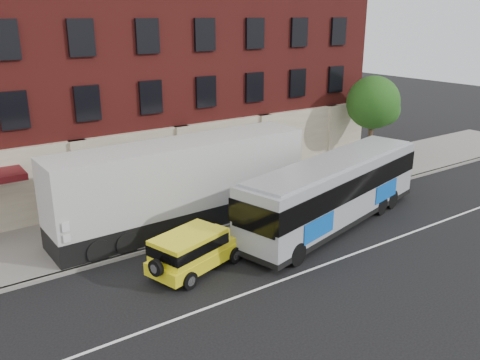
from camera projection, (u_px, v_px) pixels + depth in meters
ground at (321, 274)px, 20.89m from camera, size 120.00×120.00×0.00m
sidewalk at (208, 207)px, 27.89m from camera, size 60.00×6.00×0.15m
kerb at (239, 225)px, 25.55m from camera, size 60.00×0.25×0.15m
lane_line at (313, 269)px, 21.28m from camera, size 60.00×0.12×0.01m
building at (140, 59)px, 31.72m from camera, size 30.00×12.10×15.00m
sign_pole at (67, 240)px, 20.63m from camera, size 0.30×0.20×2.50m
street_tree at (374, 105)px, 34.25m from camera, size 3.60×3.60×6.20m
city_bus at (334, 189)px, 25.19m from camera, size 12.90×5.61×3.46m
yellow_suv at (193, 249)px, 20.84m from camera, size 4.71×2.95×1.75m
shipping_container at (183, 186)px, 24.90m from camera, size 13.26×3.06×4.40m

